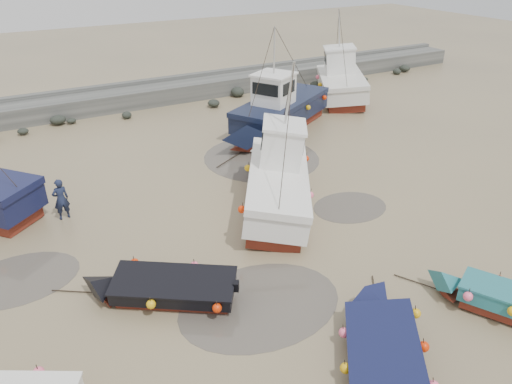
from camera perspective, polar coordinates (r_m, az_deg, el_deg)
ground at (r=18.30m, az=6.20°, el=-8.45°), size 120.00×120.00×0.00m
seawall at (r=36.49m, az=-14.23°, el=10.37°), size 60.00×4.92×1.50m
puddle_a at (r=16.55m, az=0.47°, el=-12.66°), size 5.49×5.49×0.01m
puddle_b at (r=22.37m, az=10.67°, el=-1.69°), size 3.42×3.42×0.01m
puddle_c at (r=19.43m, az=-25.60°, el=-8.99°), size 4.18×4.18×0.01m
puddle_d at (r=26.98m, az=0.62°, el=3.94°), size 6.17×6.17×0.01m
dinghy_1 at (r=14.71m, az=14.75°, el=-17.11°), size 4.71×5.87×1.43m
dinghy_2 at (r=17.69m, az=26.35°, el=-10.73°), size 3.19×5.15×1.43m
dinghy_4 at (r=16.74m, az=-10.54°, el=-10.33°), size 5.58×4.17×1.43m
cabin_boat_1 at (r=21.73m, az=2.08°, el=1.82°), size 6.57×9.46×6.22m
cabin_boat_2 at (r=30.45m, az=2.38°, el=9.27°), size 10.25×6.97×6.22m
cabin_boat_3 at (r=37.93m, az=9.78°, el=12.53°), size 6.76×9.45×6.22m
person at (r=22.64m, az=-21.02°, el=-2.80°), size 0.72×0.53×1.82m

